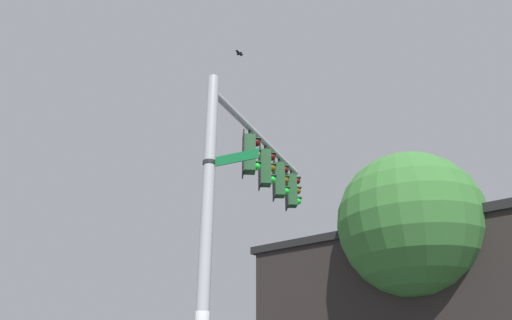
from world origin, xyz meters
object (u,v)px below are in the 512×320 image
Objects in this scene: traffic_light_nearest_pole at (250,154)px; street_name_sign at (223,160)px; traffic_light_mid_outer at (280,180)px; bird_flying at (239,53)px; traffic_light_arm_end at (292,191)px; traffic_light_mid_inner at (266,168)px.

traffic_light_nearest_pole is 1.09× the size of street_name_sign.
bird_flying is at bearing -71.90° from traffic_light_mid_outer.
traffic_light_arm_end is 5.22m from street_name_sign.
traffic_light_mid_inner is 4.42m from bird_flying.
traffic_light_mid_inner is 3.23m from street_name_sign.
bird_flying is (0.43, -1.33, 4.32)m from traffic_light_mid_outer.
traffic_light_nearest_pole is at bearing -30.05° from traffic_light_mid_outer.
street_name_sign is 4.37× the size of bird_flying.
traffic_light_arm_end is 4.88m from bird_flying.
traffic_light_nearest_pole is 4.75× the size of bird_flying.
street_name_sign is at bearing -25.60° from traffic_light_mid_outer.
traffic_light_mid_inner and traffic_light_mid_outer have the same top height.
traffic_light_nearest_pole is at bearing -30.05° from traffic_light_mid_inner.
traffic_light_mid_outer and traffic_light_arm_end have the same top height.
traffic_light_nearest_pole and traffic_light_mid_outer have the same top height.
traffic_light_mid_outer is 1.09× the size of street_name_sign.
traffic_light_nearest_pole is 4.54m from bird_flying.
street_name_sign is (4.58, -2.28, -1.07)m from traffic_light_arm_end.
street_name_sign is (2.79, -1.25, -1.07)m from traffic_light_mid_inner.
traffic_light_mid_inner is 1.03m from traffic_light_mid_outer.
traffic_light_mid_inner is 1.00× the size of traffic_light_arm_end.
street_name_sign is 6.30m from bird_flying.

